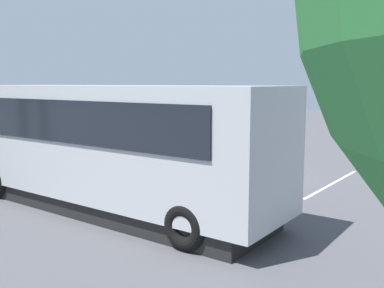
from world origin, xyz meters
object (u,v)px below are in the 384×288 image
spectator_left (181,158)px  stunt_motorcycle (198,136)px  spectator_centre (157,156)px  parked_motorcycle_silver (172,179)px  spectator_far_left (204,159)px  tour_bus (106,147)px  spectator_right (128,154)px  traffic_cone (260,155)px

spectator_left → stunt_motorcycle: spectator_left is taller
spectator_centre → stunt_motorcycle: size_ratio=0.83×
spectator_left → parked_motorcycle_silver: spectator_left is taller
spectator_far_left → parked_motorcycle_silver: size_ratio=0.86×
tour_bus → spectator_right: (1.53, -2.42, -0.65)m
spectator_far_left → stunt_motorcycle: 6.46m
spectator_left → stunt_motorcycle: 6.03m
spectator_far_left → spectator_left: (0.83, 0.02, -0.05)m
spectator_far_left → stunt_motorcycle: (3.78, -5.24, -0.07)m
spectator_far_left → spectator_right: size_ratio=1.06×
spectator_centre → tour_bus: bearing=99.6°
stunt_motorcycle → spectator_centre: bearing=111.1°
spectator_far_left → parked_motorcycle_silver: spectator_far_left is taller
spectator_centre → traffic_cone: size_ratio=2.69×
tour_bus → parked_motorcycle_silver: (-0.53, -2.12, -1.16)m
spectator_far_left → parked_motorcycle_silver: (0.75, 0.59, -0.58)m
stunt_motorcycle → traffic_cone: size_ratio=3.26×
spectator_far_left → parked_motorcycle_silver: 1.12m
spectator_centre → traffic_cone: bearing=-97.8°
tour_bus → spectator_centre: bearing=-80.4°
spectator_centre → spectator_far_left: bearing=-176.9°
spectator_left → spectator_right: size_ratio=1.02×
spectator_far_left → spectator_centre: size_ratio=1.05×
stunt_motorcycle → tour_bus: bearing=107.5°
spectator_right → stunt_motorcycle: size_ratio=0.82×
spectator_centre → spectator_right: size_ratio=1.01×
traffic_cone → parked_motorcycle_silver: bearing=91.6°
spectator_centre → parked_motorcycle_silver: size_ratio=0.82×
spectator_right → traffic_cone: 6.33m
spectator_far_left → traffic_cone: 5.84m
spectator_far_left → stunt_motorcycle: bearing=-54.2°
traffic_cone → tour_bus: bearing=87.6°
parked_motorcycle_silver → stunt_motorcycle: size_ratio=1.00×
tour_bus → stunt_motorcycle: tour_bus is taller
spectator_far_left → traffic_cone: size_ratio=2.82×
tour_bus → spectator_far_left: bearing=-115.3°
tour_bus → spectator_right: tour_bus is taller
spectator_right → parked_motorcycle_silver: 2.14m
spectator_left → spectator_right: 2.00m
stunt_motorcycle → spectator_right: bearing=100.0°
spectator_far_left → spectator_left: 0.83m
parked_motorcycle_silver → traffic_cone: bearing=-88.4°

